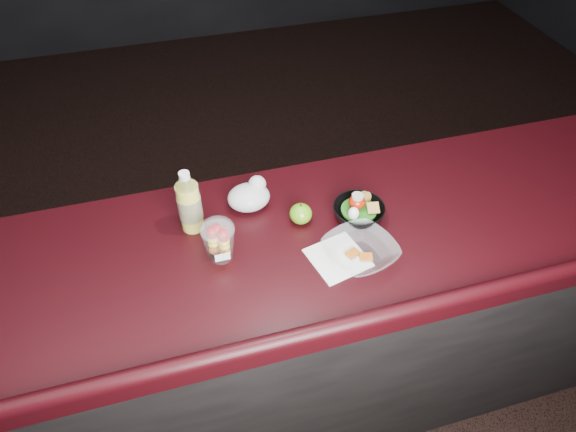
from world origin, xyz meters
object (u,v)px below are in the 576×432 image
at_px(lemonade_bottle, 190,205).
at_px(green_apple, 301,214).
at_px(snack_bowl, 358,211).
at_px(takeout_bowl, 360,251).
at_px(fruit_cup, 219,239).

height_order(lemonade_bottle, green_apple, lemonade_bottle).
xyz_separation_m(snack_bowl, takeout_bowl, (-0.06, -0.16, -0.01)).
bearing_deg(lemonade_bottle, takeout_bowl, -29.66).
bearing_deg(green_apple, fruit_cup, -164.26).
relative_size(fruit_cup, snack_bowl, 0.79).
xyz_separation_m(lemonade_bottle, takeout_bowl, (0.47, -0.27, -0.07)).
relative_size(green_apple, takeout_bowl, 0.29).
distance_m(snack_bowl, takeout_bowl, 0.17).
xyz_separation_m(lemonade_bottle, green_apple, (0.34, -0.07, -0.06)).
distance_m(green_apple, snack_bowl, 0.19).
bearing_deg(green_apple, snack_bowl, -11.70).
height_order(lemonade_bottle, takeout_bowl, lemonade_bottle).
bearing_deg(fruit_cup, lemonade_bottle, 112.78).
xyz_separation_m(fruit_cup, green_apple, (0.28, 0.08, -0.04)).
bearing_deg(green_apple, lemonade_bottle, 168.39).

